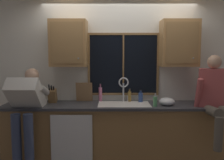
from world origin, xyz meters
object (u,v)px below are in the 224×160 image
at_px(cutting_board, 84,92).
at_px(bottle_amber_small, 129,96).
at_px(person_standing, 26,107).
at_px(soap_dispenser, 155,101).
at_px(knife_block, 52,96).
at_px(person_sitting_on_counter, 215,95).
at_px(mixing_bowl, 166,102).
at_px(bottle_green_glass, 100,94).
at_px(bottle_tall_clear, 140,97).

xyz_separation_m(cutting_board, bottle_amber_small, (0.74, 0.00, -0.07)).
xyz_separation_m(person_standing, soap_dispenser, (1.87, 0.12, 0.07)).
bearing_deg(knife_block, soap_dispenser, -9.31).
distance_m(person_sitting_on_counter, cutting_board, 2.00).
height_order(cutting_board, soap_dispenser, cutting_board).
relative_size(person_standing, cutting_board, 4.66).
bearing_deg(cutting_board, soap_dispenser, -19.03).
relative_size(person_standing, bottle_amber_small, 7.00).
height_order(knife_block, cutting_board, cutting_board).
bearing_deg(knife_block, mixing_bowl, -5.63).
distance_m(person_sitting_on_counter, knife_block, 2.46).
distance_m(cutting_board, bottle_green_glass, 0.27).
distance_m(knife_block, bottle_tall_clear, 1.41).
bearing_deg(knife_block, cutting_board, 13.45).
bearing_deg(bottle_amber_small, cutting_board, -179.91).
relative_size(soap_dispenser, bottle_green_glass, 0.68).
bearing_deg(bottle_amber_small, knife_block, -174.50).
height_order(bottle_green_glass, bottle_tall_clear, bottle_green_glass).
relative_size(mixing_bowl, bottle_amber_small, 1.15).
height_order(person_standing, cutting_board, person_standing).
bearing_deg(soap_dispenser, bottle_amber_small, 132.94).
height_order(mixing_bowl, bottle_green_glass, bottle_green_glass).
bearing_deg(bottle_green_glass, knife_block, -169.60).
bearing_deg(mixing_bowl, knife_block, 174.37).
height_order(person_sitting_on_counter, mixing_bowl, person_sitting_on_counter).
relative_size(person_sitting_on_counter, mixing_bowl, 5.20).
bearing_deg(bottle_green_glass, person_sitting_on_counter, -16.86).
distance_m(person_standing, person_sitting_on_counter, 2.73).
height_order(cutting_board, mixing_bowl, cutting_board).
bearing_deg(cutting_board, bottle_tall_clear, -2.78).
relative_size(cutting_board, mixing_bowl, 1.31).
xyz_separation_m(person_sitting_on_counter, bottle_amber_small, (-1.20, 0.49, -0.10)).
bearing_deg(bottle_tall_clear, cutting_board, 177.22).
distance_m(cutting_board, mixing_bowl, 1.32).
bearing_deg(bottle_amber_small, soap_dispenser, -47.06).
bearing_deg(knife_block, person_standing, -127.30).
distance_m(person_standing, mixing_bowl, 2.08).
xyz_separation_m(knife_block, cutting_board, (0.49, 0.12, 0.05)).
distance_m(person_sitting_on_counter, mixing_bowl, 0.69).
xyz_separation_m(person_sitting_on_counter, bottle_tall_clear, (-1.02, 0.44, -0.10)).
xyz_separation_m(mixing_bowl, soap_dispenser, (-0.19, -0.08, 0.02)).
height_order(mixing_bowl, soap_dispenser, soap_dispenser).
relative_size(mixing_bowl, soap_dispenser, 1.20).
relative_size(knife_block, soap_dispenser, 1.60).
bearing_deg(person_standing, cutting_board, 32.38).
bearing_deg(bottle_tall_clear, bottle_green_glass, 174.26).
height_order(soap_dispenser, bottle_green_glass, bottle_green_glass).
xyz_separation_m(person_standing, bottle_tall_clear, (1.70, 0.45, 0.07)).
xyz_separation_m(person_standing, person_sitting_on_counter, (2.72, 0.01, 0.17)).
height_order(bottle_tall_clear, bottle_amber_small, bottle_amber_small).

